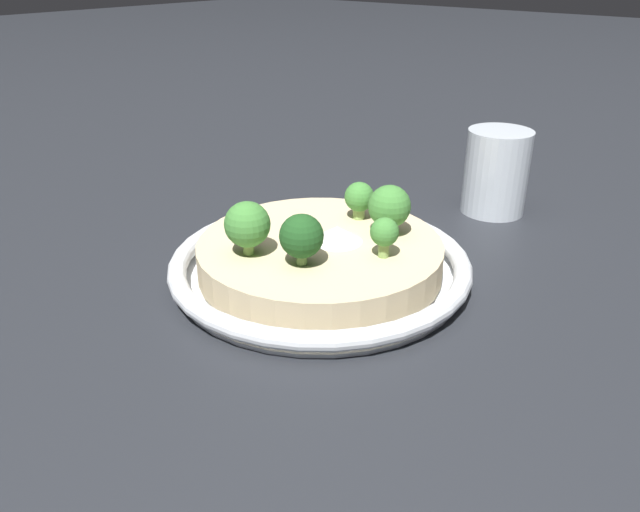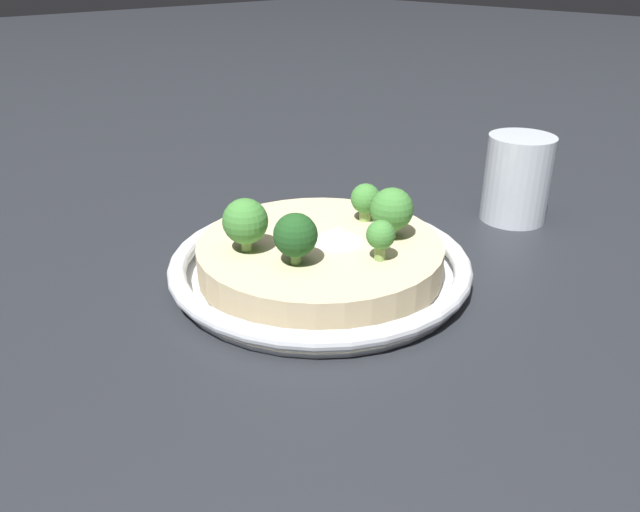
# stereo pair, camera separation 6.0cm
# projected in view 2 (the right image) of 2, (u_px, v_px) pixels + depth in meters

# --- Properties ---
(ground_plane) EXTENTS (6.00, 6.00, 0.00)m
(ground_plane) POSITION_uv_depth(u_px,v_px,m) (320.00, 277.00, 0.61)
(ground_plane) COLOR #23262B
(risotto_bowl) EXTENTS (0.29, 0.29, 0.04)m
(risotto_bowl) POSITION_uv_depth(u_px,v_px,m) (320.00, 261.00, 0.60)
(risotto_bowl) COLOR silver
(risotto_bowl) RESTS_ON ground_plane
(cheese_sprinkle) EXTENTS (0.05, 0.05, 0.02)m
(cheese_sprinkle) POSITION_uv_depth(u_px,v_px,m) (337.00, 234.00, 0.59)
(cheese_sprinkle) COLOR white
(cheese_sprinkle) RESTS_ON risotto_bowl
(broccoli_front) EXTENTS (0.04, 0.04, 0.05)m
(broccoli_front) POSITION_uv_depth(u_px,v_px,m) (295.00, 236.00, 0.54)
(broccoli_front) COLOR #668E47
(broccoli_front) RESTS_ON risotto_bowl
(broccoli_back_left) EXTENTS (0.03, 0.03, 0.04)m
(broccoli_back_left) POSITION_uv_depth(u_px,v_px,m) (366.00, 200.00, 0.63)
(broccoli_back_left) COLOR #84A856
(broccoli_back_left) RESTS_ON risotto_bowl
(broccoli_front_left) EXTENTS (0.04, 0.04, 0.05)m
(broccoli_front_left) POSITION_uv_depth(u_px,v_px,m) (245.00, 222.00, 0.56)
(broccoli_front_left) COLOR #759E4C
(broccoli_front_left) RESTS_ON risotto_bowl
(broccoli_back_right) EXTENTS (0.03, 0.03, 0.04)m
(broccoli_back_right) POSITION_uv_depth(u_px,v_px,m) (381.00, 236.00, 0.55)
(broccoli_back_right) COLOR #84A856
(broccoli_back_right) RESTS_ON risotto_bowl
(broccoli_back) EXTENTS (0.04, 0.04, 0.05)m
(broccoli_back) POSITION_uv_depth(u_px,v_px,m) (392.00, 210.00, 0.59)
(broccoli_back) COLOR #759E4C
(broccoli_back) RESTS_ON risotto_bowl
(drinking_glass) EXTENTS (0.08, 0.08, 0.10)m
(drinking_glass) POSITION_uv_depth(u_px,v_px,m) (517.00, 179.00, 0.72)
(drinking_glass) COLOR silver
(drinking_glass) RESTS_ON ground_plane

